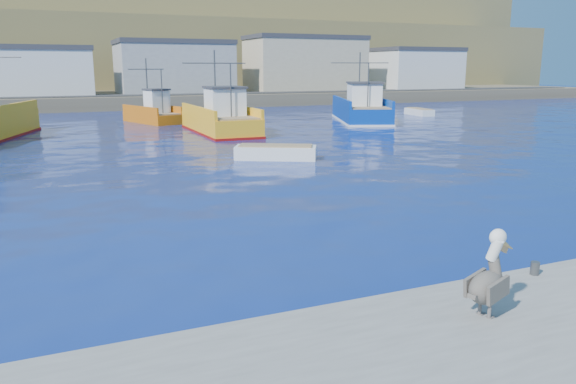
% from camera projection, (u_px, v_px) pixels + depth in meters
% --- Properties ---
extents(ground, '(260.00, 260.00, 0.00)m').
position_uv_depth(ground, '(344.00, 266.00, 14.65)').
color(ground, '#071254').
rests_on(ground, ground).
extents(dock_bollards, '(36.20, 0.20, 0.30)m').
position_uv_depth(dock_bollards, '(449.00, 284.00, 11.69)').
color(dock_bollards, '#4C4C4C').
rests_on(dock_bollards, dock).
extents(far_shore, '(200.00, 81.00, 24.00)m').
position_uv_depth(far_shore, '(77.00, 47.00, 110.63)').
color(far_shore, brown).
rests_on(far_shore, ground).
extents(trawler_yellow_b, '(5.16, 10.91, 6.46)m').
position_uv_depth(trawler_yellow_b, '(221.00, 120.00, 44.19)').
color(trawler_yellow_b, '#FCAB1B').
rests_on(trawler_yellow_b, ground).
extents(trawler_blue, '(7.89, 12.33, 6.56)m').
position_uv_depth(trawler_blue, '(361.00, 110.00, 53.75)').
color(trawler_blue, navy).
rests_on(trawler_blue, ground).
extents(boat_orange, '(4.60, 7.33, 5.89)m').
position_uv_depth(boat_orange, '(153.00, 112.00, 52.08)').
color(boat_orange, '#C25E0E').
rests_on(boat_orange, ground).
extents(skiff_mid, '(4.74, 3.51, 0.98)m').
position_uv_depth(skiff_mid, '(276.00, 154.00, 31.59)').
color(skiff_mid, silver).
rests_on(skiff_mid, ground).
extents(skiff_far, '(1.99, 4.31, 0.90)m').
position_uv_depth(skiff_far, '(419.00, 112.00, 60.66)').
color(skiff_far, silver).
rests_on(skiff_far, ground).
extents(pelican, '(1.33, 0.76, 1.66)m').
position_uv_depth(pelican, '(489.00, 280.00, 10.42)').
color(pelican, '#595451').
rests_on(pelican, dock).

